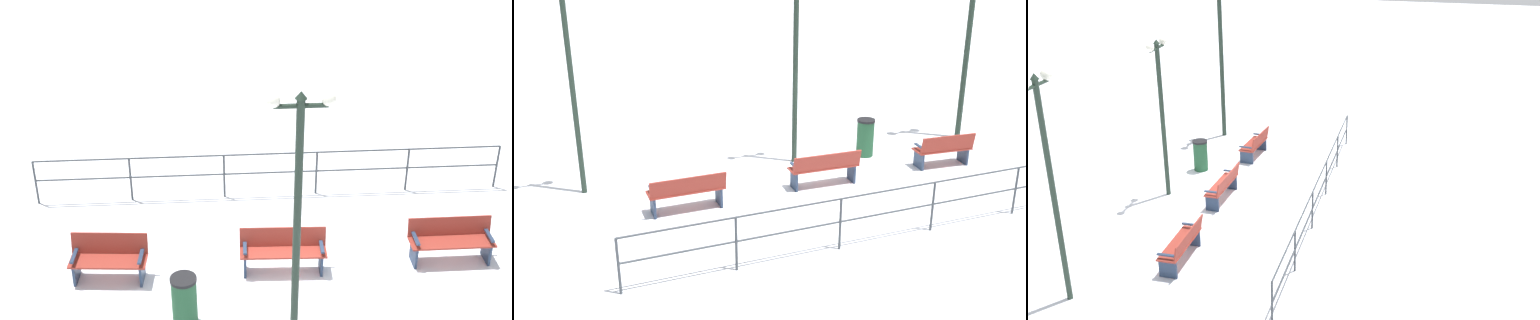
{
  "view_description": "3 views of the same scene",
  "coord_description": "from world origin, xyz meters",
  "views": [
    {
      "loc": [
        11.63,
        -1.33,
        9.0
      ],
      "look_at": [
        -2.02,
        -0.38,
        1.36
      ],
      "focal_mm": 52.43,
      "sensor_mm": 36.0,
      "label": 1
    },
    {
      "loc": [
        -12.31,
        6.23,
        6.13
      ],
      "look_at": [
        -1.02,
        1.77,
        1.29
      ],
      "focal_mm": 44.72,
      "sensor_mm": 36.0,
      "label": 2
    },
    {
      "loc": [
        -5.39,
        14.9,
        7.9
      ],
      "look_at": [
        -1.71,
        -0.3,
        1.29
      ],
      "focal_mm": 42.82,
      "sensor_mm": 36.0,
      "label": 3
    }
  ],
  "objects": [
    {
      "name": "bench_second",
      "position": [
        -0.02,
        0.0,
        0.48
      ],
      "size": [
        0.55,
        1.69,
        0.87
      ],
      "rotation": [
        0.0,
        0.0,
        -0.04
      ],
      "color": "maroon",
      "rests_on": "ground"
    },
    {
      "name": "trash_bin",
      "position": [
        1.39,
        -1.87,
        0.5
      ],
      "size": [
        0.47,
        0.47,
        1.0
      ],
      "color": "#1E4C2D",
      "rests_on": "ground"
    },
    {
      "name": "ground_plane",
      "position": [
        0.0,
        0.0,
        0.0
      ],
      "size": [
        80.0,
        80.0,
        0.0
      ],
      "primitive_type": "plane",
      "color": "white",
      "rests_on": "ground"
    },
    {
      "name": "bench_nearest",
      "position": [
        -0.01,
        -3.32,
        0.46
      ],
      "size": [
        0.68,
        1.5,
        0.89
      ],
      "rotation": [
        0.0,
        0.0,
        -0.08
      ],
      "color": "maroon",
      "rests_on": "ground"
    },
    {
      "name": "lamppost_middle",
      "position": [
        1.7,
        0.03,
        2.88
      ],
      "size": [
        0.23,
        1.06,
        4.57
      ],
      "color": "#1E2D23",
      "rests_on": "ground"
    },
    {
      "name": "waterfront_railing",
      "position": [
        -2.8,
        0.0,
        0.73
      ],
      "size": [
        0.05,
        10.45,
        1.08
      ],
      "color": "#383D42",
      "rests_on": "ground"
    },
    {
      "name": "bench_third",
      "position": [
        -0.13,
        3.33,
        0.47
      ],
      "size": [
        0.54,
        1.66,
        0.87
      ],
      "rotation": [
        0.0,
        0.0,
        -0.0
      ],
      "color": "maroon",
      "rests_on": "ground"
    }
  ]
}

